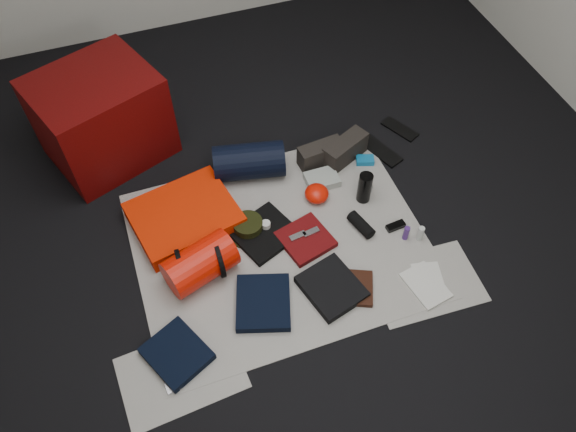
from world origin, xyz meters
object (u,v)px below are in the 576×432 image
object	(u,v)px
water_bottle	(365,188)
paperback_book	(360,288)
red_cabinet	(102,118)
navy_duffel	(249,161)
sleeping_pad	(184,216)
compact_camera	(365,186)
stuff_sack	(200,263)

from	to	relation	value
water_bottle	paperback_book	xyz separation A→B (m)	(-0.27, -0.56, -0.09)
red_cabinet	navy_duffel	distance (m)	0.92
water_bottle	sleeping_pad	bearing A→B (deg)	169.72
paperback_book	compact_camera	bearing A→B (deg)	87.67
navy_duffel	sleeping_pad	bearing A→B (deg)	-141.49
compact_camera	red_cabinet	bearing A→B (deg)	174.87
paperback_book	sleeping_pad	bearing A→B (deg)	159.97
navy_duffel	paperback_book	size ratio (longest dim) A/B	2.03
navy_duffel	paperback_book	bearing A→B (deg)	-60.46
water_bottle	compact_camera	bearing A→B (deg)	57.98
red_cabinet	paperback_book	world-z (taller)	red_cabinet
sleeping_pad	compact_camera	xyz separation A→B (m)	(1.08, -0.12, -0.03)
red_cabinet	water_bottle	distance (m)	1.63
sleeping_pad	navy_duffel	bearing A→B (deg)	26.29
compact_camera	navy_duffel	bearing A→B (deg)	176.63
red_cabinet	paperback_book	xyz separation A→B (m)	(1.07, -1.46, -0.26)
sleeping_pad	paperback_book	distance (m)	1.07
sleeping_pad	compact_camera	world-z (taller)	sleeping_pad
red_cabinet	sleeping_pad	size ratio (longest dim) A/B	1.19
stuff_sack	red_cabinet	bearing A→B (deg)	105.86
sleeping_pad	paperback_book	xyz separation A→B (m)	(0.77, -0.75, -0.04)
paperback_book	stuff_sack	bearing A→B (deg)	178.19
compact_camera	paperback_book	size ratio (longest dim) A/B	0.42
sleeping_pad	paperback_book	world-z (taller)	sleeping_pad
navy_duffel	water_bottle	distance (m)	0.71
red_cabinet	navy_duffel	world-z (taller)	red_cabinet
paperback_book	red_cabinet	bearing A→B (deg)	150.50
red_cabinet	compact_camera	bearing A→B (deg)	-51.88
sleeping_pad	stuff_sack	xyz separation A→B (m)	(0.00, -0.38, 0.06)
navy_duffel	compact_camera	xyz separation A→B (m)	(0.62, -0.35, -0.09)
red_cabinet	water_bottle	bearing A→B (deg)	-54.78
red_cabinet	sleeping_pad	world-z (taller)	red_cabinet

